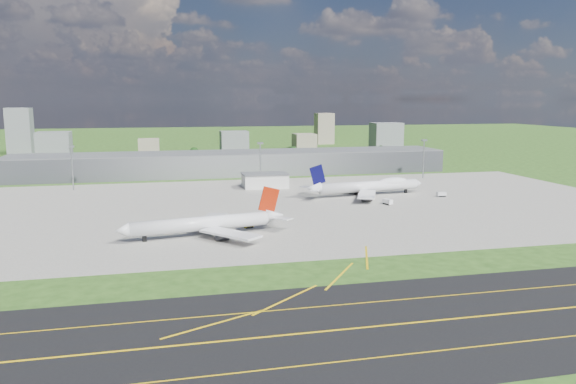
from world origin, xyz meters
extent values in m
plane|color=#284B17|center=(0.00, 150.00, 0.00)|extent=(1400.00, 1400.00, 0.00)
cube|color=black|center=(0.00, -110.00, 0.03)|extent=(1400.00, 60.00, 0.06)
cube|color=gray|center=(10.00, 40.00, 0.04)|extent=(360.00, 190.00, 0.08)
cube|color=slate|center=(0.00, 165.00, 7.50)|extent=(300.00, 42.00, 15.00)
cube|color=silver|center=(10.00, 100.00, 4.00)|extent=(26.00, 16.00, 8.00)
cylinder|color=gray|center=(-100.00, 115.00, 12.50)|extent=(0.70, 0.70, 25.00)
cube|color=gray|center=(-100.00, 115.00, 25.30)|extent=(3.50, 2.00, 1.20)
cylinder|color=gray|center=(10.00, 115.00, 12.50)|extent=(0.70, 0.70, 25.00)
cube|color=gray|center=(10.00, 115.00, 25.30)|extent=(3.50, 2.00, 1.20)
cylinder|color=gray|center=(120.00, 115.00, 12.50)|extent=(0.70, 0.70, 25.00)
cube|color=gray|center=(120.00, 115.00, 25.30)|extent=(3.50, 2.00, 1.20)
cylinder|color=white|center=(-36.73, -13.79, 5.07)|extent=(53.60, 14.74, 5.53)
cone|color=white|center=(-65.31, -18.84, 5.07)|extent=(5.50, 6.25, 5.53)
cone|color=white|center=(-6.78, -8.50, 5.81)|extent=(8.22, 6.73, 5.53)
cube|color=#7F0706|center=(-38.54, -14.11, 3.35)|extent=(43.56, 9.86, 1.20)
cube|color=white|center=(-26.73, -25.36, 3.41)|extent=(21.76, 23.68, 0.83)
cube|color=white|center=(-31.30, 0.52, 3.41)|extent=(15.98, 25.35, 0.83)
cube|color=#9F1D08|center=(-9.05, -8.90, 12.44)|extent=(9.12, 2.05, 11.14)
cylinder|color=#38383D|center=(-29.54, -22.34, 1.66)|extent=(5.50, 3.79, 2.95)
cylinder|color=#38383D|center=(-32.91, -3.29, 1.66)|extent=(5.50, 3.79, 2.95)
cube|color=black|center=(-30.56, -16.91, 1.15)|extent=(1.64, 1.35, 2.30)
cube|color=black|center=(-32.00, -8.74, 1.15)|extent=(1.64, 1.35, 2.30)
cube|color=black|center=(-57.60, -17.47, 1.15)|extent=(1.64, 1.35, 2.30)
cylinder|color=white|center=(59.94, 59.25, 5.12)|extent=(58.05, 12.20, 5.78)
cone|color=white|center=(90.95, 62.74, 5.12)|extent=(5.28, 6.26, 5.78)
cone|color=white|center=(27.53, 55.60, 5.87)|extent=(8.05, 6.57, 5.78)
cube|color=#1A4191|center=(61.79, 59.46, 3.33)|extent=(47.33, 7.65, 1.21)
ellipsoid|color=white|center=(74.86, 60.93, 6.86)|extent=(19.01, 7.81, 5.20)
cube|color=white|center=(50.05, 72.37, 3.45)|extent=(22.18, 25.89, 0.84)
cube|color=white|center=(53.21, 44.26, 3.45)|extent=(18.08, 27.18, 0.84)
cube|color=#080736|center=(29.85, 55.86, 12.67)|extent=(9.28, 1.50, 11.26)
cylinder|color=#38383D|center=(54.19, 67.04, 1.68)|extent=(5.43, 3.54, 2.98)
cylinder|color=#38383D|center=(47.80, 75.70, 1.68)|extent=(5.43, 3.54, 2.98)
cylinder|color=#38383D|center=(56.06, 50.38, 1.68)|extent=(5.43, 3.54, 2.98)
cylinder|color=#38383D|center=(51.76, 40.52, 1.68)|extent=(5.43, 3.54, 2.98)
cube|color=black|center=(53.91, 62.79, 1.16)|extent=(1.61, 1.28, 2.33)
cube|color=black|center=(54.85, 54.46, 1.16)|extent=(1.61, 1.28, 2.33)
cube|color=black|center=(83.08, 61.86, 1.16)|extent=(1.61, 1.28, 2.33)
cube|color=#C5B10B|center=(-16.55, -3.49, 1.16)|extent=(4.15, 3.14, 1.47)
cube|color=black|center=(-16.55, -3.49, 0.43)|extent=(3.65, 3.07, 0.70)
cube|color=white|center=(59.33, 31.58, 1.64)|extent=(3.89, 5.94, 2.41)
cube|color=black|center=(59.33, 31.58, 0.43)|extent=(3.77, 5.19, 0.70)
cube|color=silver|center=(96.70, 46.22, 1.52)|extent=(5.11, 2.73, 2.19)
cube|color=black|center=(96.70, 46.22, 0.43)|extent=(4.38, 2.77, 0.70)
cube|color=slate|center=(-140.00, 300.00, 12.00)|extent=(28.00, 22.00, 24.00)
cube|color=gray|center=(-60.00, 340.00, 7.00)|extent=(20.00, 18.00, 14.00)
cube|color=slate|center=(20.00, 310.00, 11.00)|extent=(26.00, 20.00, 22.00)
cube|color=gray|center=(100.00, 350.00, 8.00)|extent=(22.00, 24.00, 16.00)
cube|color=slate|center=(180.00, 320.00, 14.00)|extent=(30.00, 22.00, 28.00)
cube|color=slate|center=(-180.00, 360.00, 22.00)|extent=(22.00, 20.00, 44.00)
cube|color=gray|center=(140.00, 410.00, 18.00)|extent=(20.00, 18.00, 36.00)
cylinder|color=#382314|center=(-110.00, 265.00, 1.50)|extent=(0.70, 0.70, 3.00)
sphere|color=black|center=(-110.00, 265.00, 4.88)|extent=(6.75, 6.75, 6.75)
cylinder|color=#382314|center=(-20.00, 280.00, 1.80)|extent=(0.70, 0.70, 3.60)
sphere|color=black|center=(-20.00, 280.00, 5.85)|extent=(8.10, 8.10, 8.10)
cylinder|color=#382314|center=(70.00, 275.00, 1.70)|extent=(0.70, 0.70, 3.40)
sphere|color=black|center=(70.00, 275.00, 5.53)|extent=(7.65, 7.65, 7.65)
cylinder|color=#382314|center=(160.00, 285.00, 1.40)|extent=(0.70, 0.70, 2.80)
sphere|color=black|center=(160.00, 285.00, 4.55)|extent=(6.30, 6.30, 6.30)
camera|label=1|loc=(-51.62, -225.29, 52.08)|focal=35.00mm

